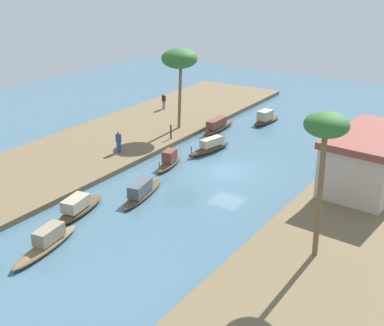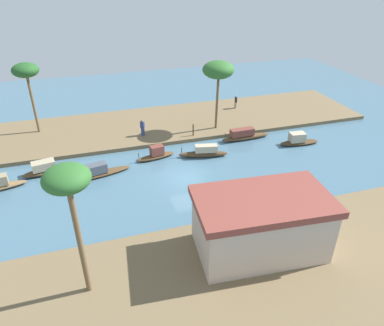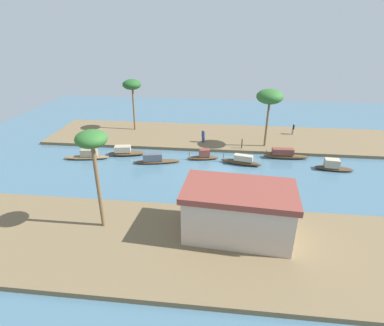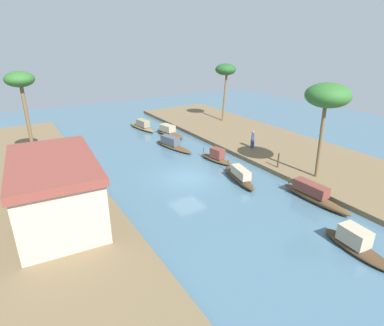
# 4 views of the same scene
# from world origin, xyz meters

# --- Properties ---
(river_water) EXTENTS (69.69, 69.69, 0.00)m
(river_water) POSITION_xyz_m (0.00, 0.00, 0.00)
(river_water) COLOR #476B7F
(river_water) RESTS_ON ground
(riverbank_left) EXTENTS (46.79, 10.12, 0.38)m
(riverbank_left) POSITION_xyz_m (0.00, -11.45, 0.19)
(riverbank_left) COLOR brown
(riverbank_left) RESTS_ON ground
(riverbank_right) EXTENTS (46.79, 10.12, 0.38)m
(riverbank_right) POSITION_xyz_m (0.00, 11.45, 0.19)
(riverbank_right) COLOR brown
(riverbank_right) RESTS_ON ground
(sampan_downstream_large) EXTENTS (3.78, 1.53, 1.27)m
(sampan_downstream_large) POSITION_xyz_m (1.73, -4.12, 0.44)
(sampan_downstream_large) COLOR brown
(sampan_downstream_large) RESTS_ON river_water
(sampan_midstream) EXTENTS (5.42, 2.08, 1.16)m
(sampan_midstream) POSITION_xyz_m (7.14, -2.48, 0.43)
(sampan_midstream) COLOR brown
(sampan_midstream) RESTS_ON river_water
(sampan_near_left_bank) EXTENTS (4.69, 1.85, 1.17)m
(sampan_near_left_bank) POSITION_xyz_m (-2.66, -3.17, 0.45)
(sampan_near_left_bank) COLOR #47331E
(sampan_near_left_bank) RESTS_ON river_water
(sampan_with_red_awning) EXTENTS (4.14, 1.56, 1.25)m
(sampan_with_red_awning) POSITION_xyz_m (-12.49, -2.88, 0.45)
(sampan_with_red_awning) COLOR #47331E
(sampan_with_red_awning) RESTS_ON river_water
(sampan_upstream_small) EXTENTS (5.35, 1.75, 1.22)m
(sampan_upstream_small) POSITION_xyz_m (15.28, -2.68, 0.43)
(sampan_upstream_small) COLOR brown
(sampan_upstream_small) RESTS_ON river_water
(sampan_with_tall_canopy) EXTENTS (5.30, 0.99, 1.23)m
(sampan_with_tall_canopy) POSITION_xyz_m (-7.77, -5.42, 0.49)
(sampan_with_tall_canopy) COLOR brown
(sampan_with_tall_canopy) RESTS_ON river_water
(sampan_foreground) EXTENTS (4.68, 1.94, 1.20)m
(sampan_foreground) POSITION_xyz_m (11.20, -4.25, 0.45)
(sampan_foreground) COLOR brown
(sampan_foreground) RESTS_ON river_water
(person_on_near_bank) EXTENTS (0.51, 0.51, 1.71)m
(person_on_near_bank) POSITION_xyz_m (2.13, -8.73, 1.13)
(person_on_near_bank) COLOR #33477A
(person_on_near_bank) RESTS_ON riverbank_left
(person_by_mooring) EXTENTS (0.36, 0.40, 1.59)m
(person_by_mooring) POSITION_xyz_m (-10.08, -13.17, 1.09)
(person_by_mooring) COLOR gray
(person_by_mooring) RESTS_ON riverbank_left
(mooring_post) EXTENTS (0.14, 0.14, 1.24)m
(mooring_post) POSITION_xyz_m (-2.80, -7.15, 1.01)
(mooring_post) COLOR #4C3823
(mooring_post) RESTS_ON riverbank_left
(palm_tree_left_near) EXTENTS (3.17, 3.17, 7.16)m
(palm_tree_left_near) POSITION_xyz_m (-5.71, -8.19, 6.60)
(palm_tree_left_near) COLOR brown
(palm_tree_left_near) RESTS_ON riverbank_left
(palm_tree_right_tall) EXTENTS (2.20, 2.20, 7.71)m
(palm_tree_right_tall) POSITION_xyz_m (8.39, 9.96, 7.17)
(palm_tree_right_tall) COLOR brown
(palm_tree_right_tall) RESTS_ON riverbank_right
(riverside_building) EXTENTS (8.27, 5.12, 3.82)m
(riverside_building) POSITION_xyz_m (-1.81, 9.79, 2.32)
(riverside_building) COLOR #C6B29E
(riverside_building) RESTS_ON riverbank_right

